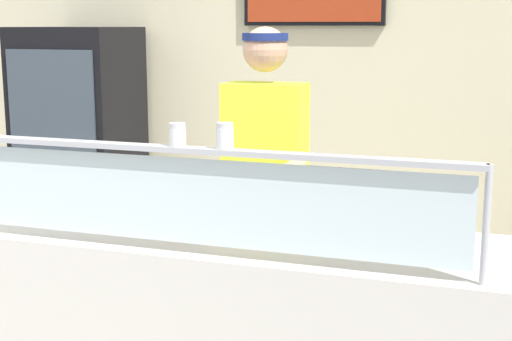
{
  "coord_description": "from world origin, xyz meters",
  "views": [
    {
      "loc": [
        2.15,
        -2.31,
        1.77
      ],
      "look_at": [
        1.23,
        0.38,
        1.21
      ],
      "focal_mm": 52.09,
      "sensor_mm": 36.0,
      "label": 1
    }
  ],
  "objects_px": {
    "drink_fridge": "(80,155)",
    "parmesan_shaker": "(178,136)",
    "pepper_flake_shaker": "(225,138)",
    "worker_figure": "(265,187)",
    "pizza_server": "(202,217)",
    "pizza_tray": "(201,221)"
  },
  "relations": [
    {
      "from": "drink_fridge",
      "to": "parmesan_shaker",
      "type": "bearing_deg",
      "value": -50.39
    },
    {
      "from": "parmesan_shaker",
      "to": "pepper_flake_shaker",
      "type": "xyz_separation_m",
      "value": [
        0.18,
        0.0,
        0.0
      ]
    },
    {
      "from": "worker_figure",
      "to": "drink_fridge",
      "type": "bearing_deg",
      "value": 146.83
    },
    {
      "from": "pizza_server",
      "to": "pepper_flake_shaker",
      "type": "bearing_deg",
      "value": -48.27
    },
    {
      "from": "pepper_flake_shaker",
      "to": "drink_fridge",
      "type": "xyz_separation_m",
      "value": [
        -1.88,
        2.05,
        -0.51
      ]
    },
    {
      "from": "drink_fridge",
      "to": "pizza_server",
      "type": "bearing_deg",
      "value": -45.99
    },
    {
      "from": "pepper_flake_shaker",
      "to": "parmesan_shaker",
      "type": "bearing_deg",
      "value": 180.0
    },
    {
      "from": "pizza_server",
      "to": "worker_figure",
      "type": "distance_m",
      "value": 0.57
    },
    {
      "from": "worker_figure",
      "to": "drink_fridge",
      "type": "distance_m",
      "value": 2.06
    },
    {
      "from": "parmesan_shaker",
      "to": "drink_fridge",
      "type": "xyz_separation_m",
      "value": [
        -1.7,
        2.05,
        -0.5
      ]
    },
    {
      "from": "pizza_tray",
      "to": "worker_figure",
      "type": "bearing_deg",
      "value": 79.34
    },
    {
      "from": "pizza_tray",
      "to": "drink_fridge",
      "type": "height_order",
      "value": "drink_fridge"
    },
    {
      "from": "pizza_server",
      "to": "parmesan_shaker",
      "type": "xyz_separation_m",
      "value": [
        0.06,
        -0.36,
        0.39
      ]
    },
    {
      "from": "parmesan_shaker",
      "to": "pepper_flake_shaker",
      "type": "height_order",
      "value": "pepper_flake_shaker"
    },
    {
      "from": "pizza_tray",
      "to": "parmesan_shaker",
      "type": "xyz_separation_m",
      "value": [
        0.07,
        -0.38,
        0.41
      ]
    },
    {
      "from": "pizza_server",
      "to": "worker_figure",
      "type": "xyz_separation_m",
      "value": [
        0.09,
        0.56,
        0.02
      ]
    },
    {
      "from": "drink_fridge",
      "to": "worker_figure",
      "type": "bearing_deg",
      "value": -33.17
    },
    {
      "from": "pizza_server",
      "to": "pepper_flake_shaker",
      "type": "relative_size",
      "value": 3.02
    },
    {
      "from": "pizza_server",
      "to": "pizza_tray",
      "type": "bearing_deg",
      "value": 127.28
    },
    {
      "from": "pepper_flake_shaker",
      "to": "worker_figure",
      "type": "height_order",
      "value": "worker_figure"
    },
    {
      "from": "pepper_flake_shaker",
      "to": "worker_figure",
      "type": "xyz_separation_m",
      "value": [
        -0.15,
        0.92,
        -0.38
      ]
    },
    {
      "from": "pizza_tray",
      "to": "pizza_server",
      "type": "xyz_separation_m",
      "value": [
        0.01,
        -0.02,
        0.02
      ]
    }
  ]
}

